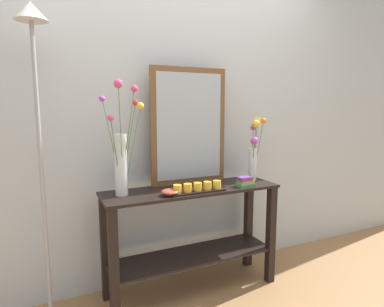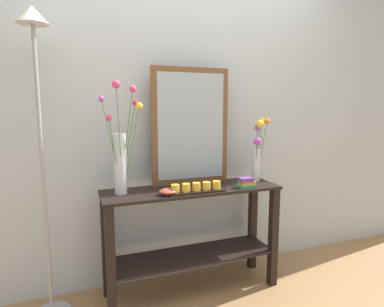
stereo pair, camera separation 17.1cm
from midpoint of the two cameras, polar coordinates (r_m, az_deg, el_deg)
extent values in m
cube|color=#997047|center=(2.59, -2.06, -23.10)|extent=(7.00, 6.00, 0.02)
cube|color=#B2BCC1|center=(2.50, -4.99, 8.50)|extent=(6.40, 0.08, 2.70)
cube|color=black|center=(2.29, -2.16, -6.43)|extent=(1.26, 0.37, 0.02)
cube|color=black|center=(2.46, -2.09, -17.63)|extent=(1.20, 0.33, 0.02)
cube|color=black|center=(2.14, -16.05, -18.84)|extent=(0.06, 0.06, 0.75)
cube|color=black|center=(2.57, 11.87, -13.94)|extent=(0.06, 0.06, 0.75)
cube|color=black|center=(2.40, -17.21, -15.76)|extent=(0.06, 0.06, 0.75)
cube|color=black|center=(2.80, 8.16, -12.00)|extent=(0.06, 0.06, 0.75)
cube|color=brown|center=(2.38, -2.61, 4.80)|extent=(0.59, 0.03, 0.85)
cube|color=#9EADB7|center=(2.37, -2.48, 4.78)|extent=(0.51, 0.00, 0.77)
cylinder|color=silver|center=(2.14, -14.73, -1.98)|extent=(0.08, 0.08, 0.40)
cylinder|color=#4C753D|center=(2.09, -13.71, 2.02)|extent=(0.10, 0.06, 0.66)
sphere|color=#EA4275|center=(2.06, -12.59, 11.17)|extent=(0.04, 0.04, 0.04)
cylinder|color=#4C753D|center=(2.06, -14.78, 2.21)|extent=(0.04, 0.11, 0.69)
sphere|color=#EA4275|center=(2.00, -15.41, 11.85)|extent=(0.05, 0.05, 0.05)
cylinder|color=#4C753D|center=(2.11, -12.81, 0.66)|extent=(0.12, 0.02, 0.56)
sphere|color=yellow|center=(2.10, -11.48, 8.26)|extent=(0.05, 0.05, 0.05)
cylinder|color=#4C753D|center=(2.15, -13.47, 1.06)|extent=(0.13, 0.06, 0.58)
sphere|color=red|center=(2.17, -12.23, 8.81)|extent=(0.04, 0.04, 0.04)
cylinder|color=#4C753D|center=(2.08, -15.60, -0.53)|extent=(0.07, 0.09, 0.49)
sphere|color=#EA4275|center=(2.02, -16.63, 6.06)|extent=(0.04, 0.04, 0.04)
cylinder|color=#4C753D|center=(2.11, -16.10, 1.13)|extent=(0.12, 0.02, 0.60)
sphere|color=#B24CB7|center=(2.08, -17.97, 9.23)|extent=(0.04, 0.04, 0.04)
cylinder|color=silver|center=(2.55, 8.80, -1.89)|extent=(0.06, 0.06, 0.25)
cylinder|color=#4C753D|center=(2.55, 9.13, 0.49)|extent=(0.03, 0.02, 0.42)
sphere|color=yellow|center=(2.54, 9.36, 5.24)|extent=(0.06, 0.06, 0.06)
cylinder|color=#4C753D|center=(2.60, 9.32, 0.86)|extent=(0.09, 0.09, 0.44)
sphere|color=yellow|center=(2.64, 9.73, 5.75)|extent=(0.06, 0.06, 0.06)
cylinder|color=#4C753D|center=(2.56, 8.79, 0.18)|extent=(0.05, 0.07, 0.39)
sphere|color=#B24CB7|center=(2.58, 8.93, 4.57)|extent=(0.04, 0.04, 0.04)
cylinder|color=#4C753D|center=(2.51, 8.90, -1.02)|extent=(0.04, 0.06, 0.30)
sphere|color=#B24CB7|center=(2.46, 9.01, 2.29)|extent=(0.06, 0.06, 0.06)
cylinder|color=#4C753D|center=(2.53, 9.73, 0.69)|extent=(0.06, 0.05, 0.45)
sphere|color=orange|center=(2.51, 10.67, 5.72)|extent=(0.04, 0.04, 0.04)
cube|color=black|center=(2.17, -1.25, -6.76)|extent=(0.39, 0.09, 0.01)
cylinder|color=gold|center=(2.11, -4.95, -6.30)|extent=(0.06, 0.06, 0.05)
cylinder|color=gold|center=(2.14, -3.08, -6.10)|extent=(0.06, 0.06, 0.05)
cylinder|color=gold|center=(2.17, -1.26, -5.91)|extent=(0.06, 0.06, 0.05)
cylinder|color=gold|center=(2.20, 0.52, -5.71)|extent=(0.06, 0.06, 0.05)
cylinder|color=gold|center=(2.23, 2.24, -5.51)|extent=(0.06, 0.06, 0.05)
cylinder|color=#B24C38|center=(2.11, -6.24, -7.31)|extent=(0.05, 0.05, 0.01)
ellipsoid|color=#B24C38|center=(2.11, -6.25, -6.76)|extent=(0.12, 0.12, 0.03)
cube|color=#388E56|center=(2.35, 7.27, -5.54)|extent=(0.12, 0.09, 0.02)
cube|color=orange|center=(2.36, 7.43, -4.98)|extent=(0.11, 0.07, 0.02)
cube|color=#663884|center=(2.34, 7.26, -4.46)|extent=(0.10, 0.07, 0.03)
cylinder|color=#9E9EA3|center=(2.13, -27.15, -4.18)|extent=(0.02, 0.02, 1.79)
cone|color=beige|center=(2.15, -28.90, 21.25)|extent=(0.18, 0.18, 0.10)
camera|label=1|loc=(0.09, -92.19, -0.32)|focal=30.13mm
camera|label=2|loc=(0.09, 87.81, 0.32)|focal=30.13mm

